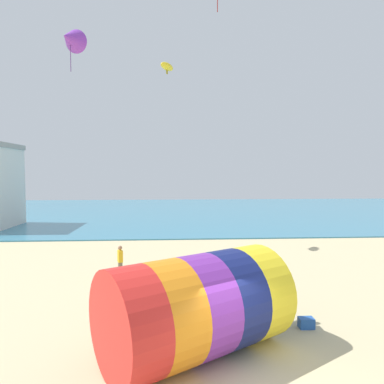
{
  "coord_description": "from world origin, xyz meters",
  "views": [
    {
      "loc": [
        -1.97,
        -8.04,
        5.48
      ],
      "look_at": [
        -1.25,
        3.85,
        4.79
      ],
      "focal_mm": 32.0,
      "sensor_mm": 36.0,
      "label": 1
    }
  ],
  "objects_px": {
    "kite_handler": "(281,298)",
    "bystander_near_water": "(120,261)",
    "kite_yellow_parafoil": "(167,67)",
    "cooler_box": "(306,323)",
    "giant_inflatable_tube": "(197,306)",
    "kite_purple_delta": "(70,39)"
  },
  "relations": [
    {
      "from": "kite_purple_delta",
      "to": "kite_yellow_parafoil",
      "type": "xyz_separation_m",
      "value": [
        4.47,
        8.2,
        1.26
      ]
    },
    {
      "from": "kite_purple_delta",
      "to": "cooler_box",
      "type": "xyz_separation_m",
      "value": [
        9.49,
        -5.43,
        -11.63
      ]
    },
    {
      "from": "giant_inflatable_tube",
      "to": "cooler_box",
      "type": "distance_m",
      "value": 4.49
    },
    {
      "from": "kite_handler",
      "to": "kite_purple_delta",
      "type": "distance_m",
      "value": 14.83
    },
    {
      "from": "kite_handler",
      "to": "bystander_near_water",
      "type": "bearing_deg",
      "value": 139.24
    },
    {
      "from": "giant_inflatable_tube",
      "to": "cooler_box",
      "type": "height_order",
      "value": "giant_inflatable_tube"
    },
    {
      "from": "kite_purple_delta",
      "to": "cooler_box",
      "type": "relative_size",
      "value": 4.18
    },
    {
      "from": "giant_inflatable_tube",
      "to": "kite_yellow_parafoil",
      "type": "xyz_separation_m",
      "value": [
        -1.03,
        15.2,
        11.56
      ]
    },
    {
      "from": "kite_purple_delta",
      "to": "bystander_near_water",
      "type": "relative_size",
      "value": 1.31
    },
    {
      "from": "kite_purple_delta",
      "to": "bystander_near_water",
      "type": "height_order",
      "value": "kite_purple_delta"
    },
    {
      "from": "bystander_near_water",
      "to": "cooler_box",
      "type": "xyz_separation_m",
      "value": [
        7.4,
        -6.26,
        -0.67
      ]
    },
    {
      "from": "giant_inflatable_tube",
      "to": "kite_purple_delta",
      "type": "bearing_deg",
      "value": 128.2
    },
    {
      "from": "kite_yellow_parafoil",
      "to": "cooler_box",
      "type": "bearing_deg",
      "value": -69.78
    },
    {
      "from": "kite_yellow_parafoil",
      "to": "cooler_box",
      "type": "xyz_separation_m",
      "value": [
        5.02,
        -13.63,
        -12.89
      ]
    },
    {
      "from": "kite_yellow_parafoil",
      "to": "kite_handler",
      "type": "bearing_deg",
      "value": -71.96
    },
    {
      "from": "giant_inflatable_tube",
      "to": "kite_purple_delta",
      "type": "relative_size",
      "value": 2.86
    },
    {
      "from": "giant_inflatable_tube",
      "to": "bystander_near_water",
      "type": "distance_m",
      "value": 8.57
    },
    {
      "from": "giant_inflatable_tube",
      "to": "cooler_box",
      "type": "relative_size",
      "value": 11.95
    },
    {
      "from": "kite_purple_delta",
      "to": "kite_yellow_parafoil",
      "type": "distance_m",
      "value": 9.43
    },
    {
      "from": "kite_yellow_parafoil",
      "to": "kite_purple_delta",
      "type": "bearing_deg",
      "value": -118.62
    },
    {
      "from": "kite_handler",
      "to": "kite_purple_delta",
      "type": "height_order",
      "value": "kite_purple_delta"
    },
    {
      "from": "kite_handler",
      "to": "bystander_near_water",
      "type": "xyz_separation_m",
      "value": [
        -6.65,
        5.73,
        -0.03
      ]
    }
  ]
}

